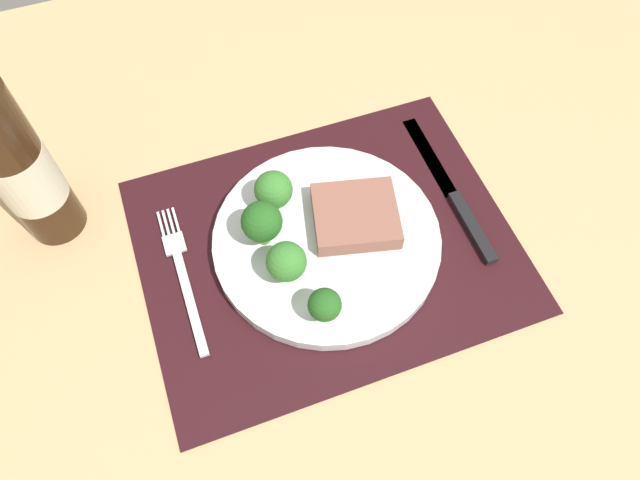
# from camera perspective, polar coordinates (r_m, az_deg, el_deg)

# --- Properties ---
(ground_plane) EXTENTS (1.40, 1.10, 0.03)m
(ground_plane) POSITION_cam_1_polar(r_m,az_deg,el_deg) (0.69, 0.63, -1.08)
(ground_plane) COLOR tan
(placemat) EXTENTS (0.43, 0.34, 0.00)m
(placemat) POSITION_cam_1_polar(r_m,az_deg,el_deg) (0.68, 0.64, -0.40)
(placemat) COLOR black
(placemat) RESTS_ON ground_plane
(plate) EXTENTS (0.26, 0.26, 0.02)m
(plate) POSITION_cam_1_polar(r_m,az_deg,el_deg) (0.67, 0.65, 0.00)
(plate) COLOR silver
(plate) RESTS_ON placemat
(steak) EXTENTS (0.11, 0.11, 0.02)m
(steak) POSITION_cam_1_polar(r_m,az_deg,el_deg) (0.67, 3.48, 2.36)
(steak) COLOR #8C5647
(steak) RESTS_ON plate
(broccoli_near_steak) EXTENTS (0.04, 0.04, 0.06)m
(broccoli_near_steak) POSITION_cam_1_polar(r_m,az_deg,el_deg) (0.61, -3.30, -2.15)
(broccoli_near_steak) COLOR #5B8942
(broccoli_near_steak) RESTS_ON plate
(broccoli_center) EXTENTS (0.04, 0.04, 0.05)m
(broccoli_center) POSITION_cam_1_polar(r_m,az_deg,el_deg) (0.66, -4.56, 4.89)
(broccoli_center) COLOR #5B8942
(broccoli_center) RESTS_ON plate
(broccoli_back_left) EXTENTS (0.05, 0.05, 0.06)m
(broccoli_back_left) POSITION_cam_1_polar(r_m,az_deg,el_deg) (0.63, -5.70, 1.74)
(broccoli_back_left) COLOR #6B994C
(broccoli_back_left) RESTS_ON plate
(broccoli_near_fork) EXTENTS (0.04, 0.04, 0.05)m
(broccoli_near_fork) POSITION_cam_1_polar(r_m,az_deg,el_deg) (0.59, 0.46, -6.38)
(broccoli_near_fork) COLOR #5B8942
(broccoli_near_fork) RESTS_ON plate
(fork) EXTENTS (0.02, 0.19, 0.01)m
(fork) POSITION_cam_1_polar(r_m,az_deg,el_deg) (0.67, -13.20, -3.42)
(fork) COLOR silver
(fork) RESTS_ON placemat
(knife) EXTENTS (0.02, 0.23, 0.01)m
(knife) POSITION_cam_1_polar(r_m,az_deg,el_deg) (0.73, 13.04, 4.05)
(knife) COLOR black
(knife) RESTS_ON placemat
(wine_bottle) EXTENTS (0.07, 0.07, 0.31)m
(wine_bottle) POSITION_cam_1_polar(r_m,az_deg,el_deg) (0.68, -27.43, 6.56)
(wine_bottle) COLOR #331E0F
(wine_bottle) RESTS_ON ground_plane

